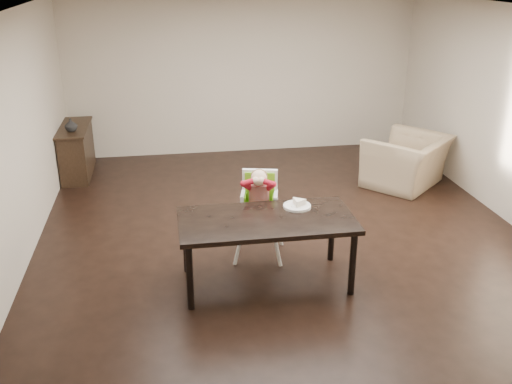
{
  "coord_description": "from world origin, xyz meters",
  "views": [
    {
      "loc": [
        -1.38,
        -6.25,
        3.19
      ],
      "look_at": [
        -0.43,
        -0.54,
        0.83
      ],
      "focal_mm": 40.0,
      "sensor_mm": 36.0,
      "label": 1
    }
  ],
  "objects_px": {
    "dining_table": "(266,225)",
    "high_chair": "(259,195)",
    "sideboard": "(77,151)",
    "armchair": "(408,153)"
  },
  "relations": [
    {
      "from": "sideboard",
      "to": "armchair",
      "type": "bearing_deg",
      "value": -14.47
    },
    {
      "from": "high_chair",
      "to": "armchair",
      "type": "relative_size",
      "value": 0.9
    },
    {
      "from": "sideboard",
      "to": "dining_table",
      "type": "bearing_deg",
      "value": -57.75
    },
    {
      "from": "armchair",
      "to": "high_chair",
      "type": "bearing_deg",
      "value": -6.59
    },
    {
      "from": "high_chair",
      "to": "sideboard",
      "type": "relative_size",
      "value": 0.84
    },
    {
      "from": "armchair",
      "to": "sideboard",
      "type": "height_order",
      "value": "armchair"
    },
    {
      "from": "dining_table",
      "to": "sideboard",
      "type": "xyz_separation_m",
      "value": [
        -2.37,
        3.76,
        -0.27
      ]
    },
    {
      "from": "high_chair",
      "to": "armchair",
      "type": "bearing_deg",
      "value": 48.48
    },
    {
      "from": "dining_table",
      "to": "sideboard",
      "type": "distance_m",
      "value": 4.45
    },
    {
      "from": "dining_table",
      "to": "high_chair",
      "type": "height_order",
      "value": "high_chair"
    }
  ]
}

